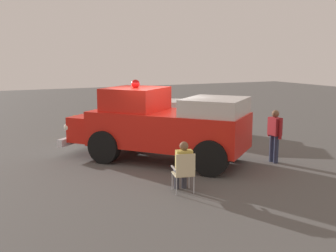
% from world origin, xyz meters
% --- Properties ---
extents(ground_plane, '(60.00, 60.00, 0.00)m').
position_xyz_m(ground_plane, '(0.00, 0.00, 0.00)').
color(ground_plane, '#514F4C').
extents(vintage_fire_truck, '(5.95, 5.50, 2.59)m').
position_xyz_m(vintage_fire_truck, '(0.05, 0.16, 1.20)').
color(vintage_fire_truck, black).
rests_on(vintage_fire_truck, ground).
extents(classic_hot_rod, '(3.98, 4.65, 1.46)m').
position_xyz_m(classic_hot_rod, '(-3.56, 2.83, 0.75)').
color(classic_hot_rod, black).
rests_on(classic_hot_rod, ground).
extents(lawn_chair_near_truck, '(0.60, 0.60, 1.02)m').
position_xyz_m(lawn_chair_near_truck, '(3.18, -0.68, 0.59)').
color(lawn_chair_near_truck, '#B7BABF').
rests_on(lawn_chair_near_truck, ground).
extents(lawn_chair_by_car, '(0.58, 0.58, 1.02)m').
position_xyz_m(lawn_chair_by_car, '(-4.18, -1.42, 0.59)').
color(lawn_chair_by_car, '#B7BABF').
rests_on(lawn_chair_by_car, ground).
extents(spectator_seated, '(0.60, 0.49, 1.29)m').
position_xyz_m(spectator_seated, '(3.06, -0.64, 0.70)').
color(spectator_seated, '#383842').
rests_on(spectator_seated, ground).
extents(spectator_standing, '(0.64, 0.28, 1.68)m').
position_xyz_m(spectator_standing, '(1.78, 3.28, 0.96)').
color(spectator_standing, '#2D334C').
rests_on(spectator_standing, ground).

